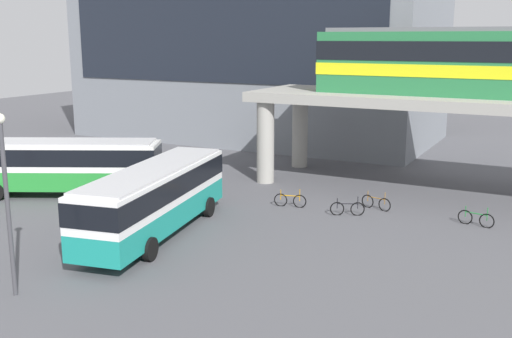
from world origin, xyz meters
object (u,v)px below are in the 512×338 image
object	(u,v)px
bus_main	(155,194)
bicycle_brown	(376,203)
bicycle_orange	(290,200)
bus_secondary	(63,162)
station_building	(258,25)
bicycle_black	(347,209)
bicycle_green	(476,219)

from	to	relation	value
bus_main	bicycle_brown	world-z (taller)	bus_main
bicycle_orange	bicycle_brown	bearing A→B (deg)	21.86
bicycle_orange	bus_secondary	bearing A→B (deg)	-163.02
station_building	bus_secondary	bearing A→B (deg)	-89.84
bicycle_black	station_building	bearing A→B (deg)	127.64
bus_main	bicycle_orange	world-z (taller)	bus_main
bicycle_green	bicycle_black	bearing A→B (deg)	-168.67
bus_main	bus_secondary	xyz separation A→B (m)	(-9.12, 3.39, 0.00)
bus_secondary	bicycle_green	distance (m)	22.70
bus_main	station_building	bearing A→B (deg)	108.22
bus_main	bicycle_brown	xyz separation A→B (m)	(7.80, 8.96, -1.63)
station_building	bicycle_brown	size ratio (longest dim) A/B	17.95
bus_main	bicycle_orange	bearing A→B (deg)	64.05
station_building	bicycle_brown	bearing A→B (deg)	-48.13
bus_main	bus_secondary	size ratio (longest dim) A/B	1.03
bus_secondary	bicycle_brown	bearing A→B (deg)	18.24
bicycle_orange	bicycle_green	xyz separation A→B (m)	(9.44, 1.14, 0.00)
bus_main	bicycle_brown	size ratio (longest dim) A/B	6.49
bus_main	bicycle_brown	bearing A→B (deg)	48.98
station_building	bus_main	distance (m)	30.48
bus_secondary	bicycle_orange	size ratio (longest dim) A/B	6.26
bus_secondary	bicycle_black	world-z (taller)	bus_secondary
bicycle_black	bicycle_orange	distance (m)	3.29
bus_main	bus_secondary	distance (m)	9.73
bus_secondary	station_building	bearing A→B (deg)	90.16
bicycle_black	bicycle_brown	xyz separation A→B (m)	(0.98, 1.80, 0.00)
bus_secondary	bicycle_green	size ratio (longest dim) A/B	6.21
bus_main	bicycle_black	size ratio (longest dim) A/B	6.86
station_building	bicycle_orange	xyz separation A→B (m)	(12.71, -20.66, -9.74)
station_building	bicycle_orange	distance (m)	26.14
station_building	bicycle_black	bearing A→B (deg)	-52.36
bicycle_brown	bicycle_green	world-z (taller)	same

